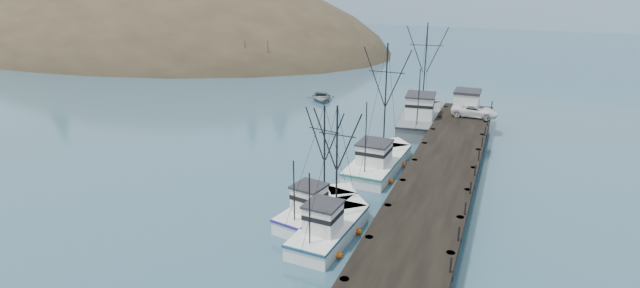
# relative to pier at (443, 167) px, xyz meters

# --- Properties ---
(ground) EXTENTS (400.00, 400.00, 0.00)m
(ground) POSITION_rel_pier_xyz_m (-14.00, -16.00, -1.69)
(ground) COLOR #2F5368
(ground) RESTS_ON ground
(pier) EXTENTS (6.00, 44.00, 2.00)m
(pier) POSITION_rel_pier_xyz_m (0.00, 0.00, 0.00)
(pier) COLOR black
(pier) RESTS_ON ground
(headland) EXTENTS (134.80, 78.00, 51.00)m
(headland) POSITION_rel_pier_xyz_m (-88.95, 62.61, -6.24)
(headland) COLOR #382D1E
(headland) RESTS_ON ground
(distant_ridge) EXTENTS (360.00, 40.00, 26.00)m
(distant_ridge) POSITION_rel_pier_xyz_m (-4.00, 154.00, -1.69)
(distant_ridge) COLOR #9EB2C6
(distant_ridge) RESTS_ON ground
(distant_ridge_far) EXTENTS (180.00, 25.00, 18.00)m
(distant_ridge_far) POSITION_rel_pier_xyz_m (-54.00, 169.00, -1.69)
(distant_ridge_far) COLOR silver
(distant_ridge_far) RESTS_ON ground
(moored_sailboats) EXTENTS (22.36, 18.27, 6.35)m
(moored_sailboats) POSITION_rel_pier_xyz_m (-49.01, 40.47, -1.36)
(moored_sailboats) COLOR white
(moored_sailboats) RESTS_ON ground
(trawler_near) EXTENTS (3.78, 9.70, 10.03)m
(trawler_near) POSITION_rel_pier_xyz_m (-6.11, -12.62, -0.87)
(trawler_near) COLOR white
(trawler_near) RESTS_ON ground
(trawler_mid) EXTENTS (4.54, 9.12, 9.29)m
(trawler_mid) POSITION_rel_pier_xyz_m (-8.01, -10.26, -0.87)
(trawler_mid) COLOR white
(trawler_mid) RESTS_ON ground
(trawler_far) EXTENTS (4.49, 12.26, 12.39)m
(trawler_far) POSITION_rel_pier_xyz_m (-6.29, 1.49, -0.87)
(trawler_far) COLOR white
(trawler_far) RESTS_ON ground
(work_vessel) EXTENTS (5.79, 15.34, 12.83)m
(work_vessel) POSITION_rel_pier_xyz_m (-5.15, 16.81, -0.46)
(work_vessel) COLOR slate
(work_vessel) RESTS_ON ground
(pier_shed) EXTENTS (3.00, 3.20, 2.80)m
(pier_shed) POSITION_rel_pier_xyz_m (0.03, 18.00, 1.73)
(pier_shed) COLOR silver
(pier_shed) RESTS_ON pier
(pickup_truck) EXTENTS (5.39, 2.63, 1.47)m
(pickup_truck) POSITION_rel_pier_xyz_m (1.14, 16.60, 1.05)
(pickup_truck) COLOR white
(pickup_truck) RESTS_ON pier
(motorboat) EXTENTS (6.18, 7.06, 1.22)m
(motorboat) POSITION_rel_pier_xyz_m (-21.41, 24.69, -1.69)
(motorboat) COLOR slate
(motorboat) RESTS_ON ground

